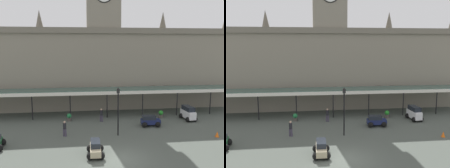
# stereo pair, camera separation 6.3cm
# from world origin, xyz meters

# --- Properties ---
(ground_plane) EXTENTS (140.00, 140.00, 0.00)m
(ground_plane) POSITION_xyz_m (0.00, 0.00, 0.00)
(ground_plane) COLOR #484E47
(station_building) EXTENTS (41.00, 5.59, 20.23)m
(station_building) POSITION_xyz_m (-0.00, 18.18, 6.76)
(station_building) COLOR gray
(station_building) RESTS_ON ground
(entrance_canopy) EXTENTS (38.29, 3.26, 3.59)m
(entrance_canopy) POSITION_xyz_m (-0.00, 13.26, 3.45)
(entrance_canopy) COLOR #38564C
(entrance_canopy) RESTS_ON ground
(car_navy_estate) EXTENTS (2.30, 1.64, 1.27)m
(car_navy_estate) POSITION_xyz_m (4.70, 7.96, 0.56)
(car_navy_estate) COLOR #19214C
(car_navy_estate) RESTS_ON ground
(car_beige_estate) EXTENTS (1.57, 2.27, 1.27)m
(car_beige_estate) POSITION_xyz_m (-2.09, 0.94, 0.56)
(car_beige_estate) COLOR tan
(car_beige_estate) RESTS_ON ground
(car_white_van) EXTENTS (1.74, 2.48, 1.77)m
(car_white_van) POSITION_xyz_m (10.18, 9.80, 0.81)
(car_white_van) COLOR silver
(car_white_van) RESTS_ON ground
(pedestrian_near_entrance) EXTENTS (0.37, 0.34, 1.67)m
(pedestrian_near_entrance) POSITION_xyz_m (-5.04, 5.78, 0.91)
(pedestrian_near_entrance) COLOR #3F384C
(pedestrian_near_entrance) RESTS_ON ground
(pedestrian_crossing_forecourt) EXTENTS (0.38, 0.34, 1.67)m
(pedestrian_crossing_forecourt) POSITION_xyz_m (-0.89, 10.34, 0.91)
(pedestrian_crossing_forecourt) COLOR #3F384C
(pedestrian_crossing_forecourt) RESTS_ON ground
(victorian_lamppost) EXTENTS (0.30, 0.30, 5.13)m
(victorian_lamppost) POSITION_xyz_m (0.52, 5.42, 3.17)
(victorian_lamppost) COLOR black
(victorian_lamppost) RESTS_ON ground
(traffic_cone) EXTENTS (0.40, 0.40, 0.58)m
(traffic_cone) POSITION_xyz_m (10.69, 3.78, 0.29)
(traffic_cone) COLOR orange
(traffic_cone) RESTS_ON ground
(planter_forecourt_centre) EXTENTS (0.60, 0.60, 0.96)m
(planter_forecourt_centre) POSITION_xyz_m (-4.90, 11.05, 0.49)
(planter_forecourt_centre) COLOR #47423D
(planter_forecourt_centre) RESTS_ON ground
(planter_by_canopy) EXTENTS (0.60, 0.60, 0.96)m
(planter_by_canopy) POSITION_xyz_m (7.03, 11.12, 0.49)
(planter_by_canopy) COLOR #47423D
(planter_by_canopy) RESTS_ON ground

